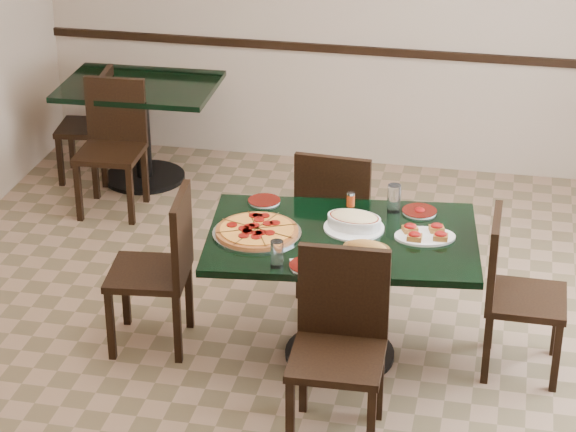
% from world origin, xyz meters
% --- Properties ---
extents(floor, '(5.50, 5.50, 0.00)m').
position_xyz_m(floor, '(0.00, 0.00, 0.00)').
color(floor, '#85664D').
rests_on(floor, ground).
extents(room_shell, '(5.50, 5.50, 5.50)m').
position_xyz_m(room_shell, '(1.02, 1.73, 1.17)').
color(room_shell, silver).
rests_on(room_shell, floor).
extents(main_table, '(1.51, 1.07, 0.75)m').
position_xyz_m(main_table, '(0.23, 0.01, 0.57)').
color(main_table, black).
rests_on(main_table, floor).
extents(back_table, '(1.12, 0.83, 0.75)m').
position_xyz_m(back_table, '(-1.60, 2.10, 0.52)').
color(back_table, black).
rests_on(back_table, floor).
extents(chair_far, '(0.47, 0.47, 0.95)m').
position_xyz_m(chair_far, '(0.08, 0.69, 0.54)').
color(chair_far, black).
rests_on(chair_far, floor).
extents(chair_near, '(0.46, 0.46, 0.96)m').
position_xyz_m(chair_near, '(0.32, -0.64, 0.54)').
color(chair_near, black).
rests_on(chair_near, floor).
extents(chair_right, '(0.42, 0.42, 0.90)m').
position_xyz_m(chair_right, '(1.12, 0.09, 0.50)').
color(chair_right, black).
rests_on(chair_right, floor).
extents(chair_left, '(0.48, 0.48, 0.92)m').
position_xyz_m(chair_left, '(-0.75, -0.06, 0.52)').
color(chair_left, black).
rests_on(chair_left, floor).
extents(back_chair_near, '(0.45, 0.45, 0.92)m').
position_xyz_m(back_chair_near, '(-1.64, 1.61, 0.51)').
color(back_chair_near, black).
rests_on(back_chair_near, floor).
extents(back_chair_left, '(0.43, 0.43, 0.83)m').
position_xyz_m(back_chair_left, '(-1.94, 2.06, 0.46)').
color(back_chair_left, black).
rests_on(back_chair_left, floor).
extents(pepperoni_pizza, '(0.47, 0.47, 0.04)m').
position_xyz_m(pepperoni_pizza, '(-0.22, -0.07, 0.77)').
color(pepperoni_pizza, silver).
rests_on(pepperoni_pizza, main_table).
extents(lasagna_casserole, '(0.32, 0.32, 0.09)m').
position_xyz_m(lasagna_casserole, '(0.28, 0.09, 0.80)').
color(lasagna_casserole, white).
rests_on(lasagna_casserole, main_table).
extents(bread_basket, '(0.26, 0.19, 0.10)m').
position_xyz_m(bread_basket, '(0.39, -0.22, 0.79)').
color(bread_basket, brown).
rests_on(bread_basket, main_table).
extents(bruschetta_platter, '(0.36, 0.28, 0.05)m').
position_xyz_m(bruschetta_platter, '(0.66, 0.06, 0.77)').
color(bruschetta_platter, white).
rests_on(bruschetta_platter, main_table).
extents(side_plate_near, '(0.19, 0.19, 0.02)m').
position_xyz_m(side_plate_near, '(0.12, -0.38, 0.76)').
color(side_plate_near, white).
rests_on(side_plate_near, main_table).
extents(side_plate_far_r, '(0.19, 0.19, 0.03)m').
position_xyz_m(side_plate_far_r, '(0.60, 0.36, 0.76)').
color(side_plate_far_r, white).
rests_on(side_plate_far_r, main_table).
extents(side_plate_far_l, '(0.18, 0.18, 0.02)m').
position_xyz_m(side_plate_far_l, '(-0.27, 0.32, 0.76)').
color(side_plate_far_l, white).
rests_on(side_plate_far_l, main_table).
extents(napkin_setting, '(0.19, 0.19, 0.01)m').
position_xyz_m(napkin_setting, '(0.10, -0.36, 0.75)').
color(napkin_setting, white).
rests_on(napkin_setting, main_table).
extents(water_glass_a, '(0.07, 0.07, 0.16)m').
position_xyz_m(water_glass_a, '(0.46, 0.35, 0.83)').
color(water_glass_a, white).
rests_on(water_glass_a, main_table).
extents(water_glass_b, '(0.07, 0.07, 0.14)m').
position_xyz_m(water_glass_b, '(-0.04, -0.40, 0.82)').
color(water_glass_b, white).
rests_on(water_glass_b, main_table).
extents(pepper_shaker, '(0.05, 0.05, 0.08)m').
position_xyz_m(pepper_shaker, '(0.21, 0.37, 0.79)').
color(pepper_shaker, red).
rests_on(pepper_shaker, main_table).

